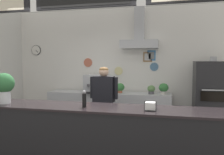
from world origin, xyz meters
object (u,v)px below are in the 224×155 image
at_px(pepper_grinder, 84,99).
at_px(shop_worker, 104,104).
at_px(potted_oregano, 164,88).
at_px(espresso_machine, 95,84).
at_px(basil_vase, 4,86).
at_px(napkin_holder, 150,106).
at_px(potted_basil, 120,87).
at_px(potted_sage, 151,89).
at_px(pizza_oven, 212,100).

bearing_deg(pepper_grinder, shop_worker, 94.52).
bearing_deg(potted_oregano, espresso_machine, 179.61).
bearing_deg(basil_vase, potted_oregano, 48.37).
bearing_deg(napkin_holder, basil_vase, -179.28).
distance_m(potted_basil, pepper_grinder, 2.53).
relative_size(potted_sage, potted_oregano, 0.79).
bearing_deg(potted_basil, potted_oregano, -0.84).
bearing_deg(pizza_oven, shop_worker, -156.99).
bearing_deg(espresso_machine, pepper_grinder, -75.92).
bearing_deg(espresso_machine, basil_vase, -103.24).
xyz_separation_m(pepper_grinder, napkin_holder, (0.88, 0.01, -0.06)).
xyz_separation_m(potted_basil, basil_vase, (-1.22, -2.55, 0.27)).
relative_size(potted_sage, napkin_holder, 1.32).
relative_size(shop_worker, pepper_grinder, 6.93).
height_order(shop_worker, espresso_machine, shop_worker).
bearing_deg(napkin_holder, potted_oregano, 86.93).
distance_m(pizza_oven, shop_worker, 2.33).
relative_size(shop_worker, napkin_holder, 10.14).
height_order(potted_sage, pepper_grinder, pepper_grinder).
bearing_deg(espresso_machine, napkin_holder, -58.91).
distance_m(potted_sage, potted_oregano, 0.28).
xyz_separation_m(pepper_grinder, basil_vase, (-1.23, -0.02, 0.14)).
bearing_deg(shop_worker, espresso_machine, -62.15).
xyz_separation_m(pizza_oven, espresso_machine, (-2.67, 0.20, 0.28)).
bearing_deg(pepper_grinder, potted_basil, 90.20).
bearing_deg(basil_vase, potted_basil, 64.36).
bearing_deg(shop_worker, pizza_oven, -154.32).
height_order(espresso_machine, potted_basil, espresso_machine).
height_order(potted_sage, napkin_holder, napkin_holder).
relative_size(pizza_oven, pepper_grinder, 7.86).
bearing_deg(basil_vase, pepper_grinder, 0.90).
distance_m(basil_vase, napkin_holder, 2.13).
xyz_separation_m(espresso_machine, potted_oregano, (1.65, -0.01, -0.07)).
bearing_deg(basil_vase, pizza_oven, 35.68).
bearing_deg(potted_oregano, pepper_grinder, -112.08).
distance_m(potted_sage, pepper_grinder, 2.63).
bearing_deg(potted_sage, napkin_holder, -86.63).
distance_m(pepper_grinder, basil_vase, 1.24).
height_order(pizza_oven, potted_basil, pizza_oven).
xyz_separation_m(shop_worker, pepper_grinder, (0.11, -1.41, 0.33)).
distance_m(potted_basil, basil_vase, 2.84).
height_order(potted_basil, napkin_holder, napkin_holder).
relative_size(potted_oregano, basil_vase, 0.57).
xyz_separation_m(potted_sage, napkin_holder, (0.15, -2.51, 0.09)).
distance_m(potted_oregano, napkin_holder, 2.51).
distance_m(shop_worker, basil_vase, 1.88).
relative_size(shop_worker, potted_basil, 6.60).
height_order(potted_sage, potted_oregano, potted_oregano).
height_order(shop_worker, potted_oregano, shop_worker).
height_order(potted_basil, pepper_grinder, pepper_grinder).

